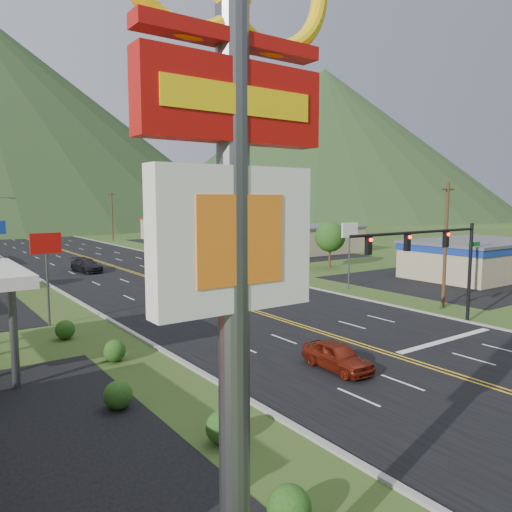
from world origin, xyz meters
TOP-DOWN VIEW (x-y plane):
  - pylon_sign at (-17.00, 2.00)m, footprint 4.32×0.60m
  - traffic_signal at (6.48, 14.00)m, footprint 13.10×0.43m
  - building_east_near at (30.00, 25.00)m, footprint 15.40×10.40m
  - building_east_mid at (32.00, 55.00)m, footprint 14.40×11.40m
  - building_east_far at (28.00, 90.00)m, footprint 16.40×12.40m
  - pole_sign_west_a at (-14.00, 30.00)m, footprint 2.00×0.18m
  - pole_sign_east_a at (13.00, 28.00)m, footprint 2.00×0.18m
  - pole_sign_east_b at (13.00, 60.00)m, footprint 2.00×0.18m
  - tree_east_a at (22.00, 40.00)m, footprint 3.84×3.84m
  - tree_east_b at (26.00, 78.00)m, footprint 3.84×3.84m
  - utility_pole_a at (13.50, 18.00)m, footprint 1.60×0.28m
  - utility_pole_b at (13.50, 55.00)m, footprint 1.60×0.28m
  - utility_pole_c at (13.50, 95.00)m, footprint 1.60×0.28m
  - utility_pole_d at (13.50, 135.00)m, footprint 1.60×0.28m
  - mountain_ne at (147.84, 176.19)m, footprint 180.00×180.00m
  - car_red_near at (-4.23, 12.10)m, footprint 1.85×4.24m
  - car_dark_mid at (-4.34, 53.68)m, footprint 2.85×5.61m
  - car_red_far at (2.63, 46.82)m, footprint 1.84×4.81m

SIDE VIEW (x-z plane):
  - car_red_near at x=-4.23m, z-range 0.00..1.42m
  - car_dark_mid at x=-4.34m, z-range 0.00..1.56m
  - car_red_far at x=2.63m, z-range 0.00..1.56m
  - building_east_mid at x=32.00m, z-range 0.01..4.31m
  - building_east_far at x=28.00m, z-range 0.01..4.51m
  - building_east_near at x=30.00m, z-range 0.22..4.32m
  - tree_east_a at x=22.00m, z-range 0.98..6.80m
  - tree_east_b at x=26.00m, z-range 0.98..6.80m
  - pole_sign_west_a at x=-14.00m, z-range 1.85..8.25m
  - pole_sign_east_a at x=13.00m, z-range 1.85..8.25m
  - pole_sign_east_b at x=13.00m, z-range 1.85..8.25m
  - utility_pole_a at x=13.50m, z-range 0.13..10.13m
  - utility_pole_b at x=13.50m, z-range 0.13..10.13m
  - utility_pole_c at x=13.50m, z-range 0.13..10.13m
  - utility_pole_d at x=13.50m, z-range 0.13..10.13m
  - traffic_signal at x=6.48m, z-range 1.83..8.83m
  - pylon_sign at x=-17.00m, z-range 2.30..16.30m
  - mountain_ne at x=147.84m, z-range 0.00..70.00m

